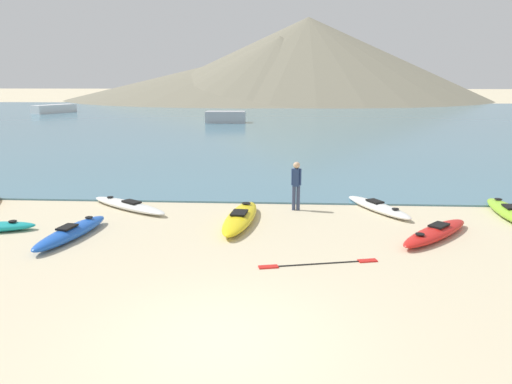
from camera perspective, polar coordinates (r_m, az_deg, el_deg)
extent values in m
plane|color=beige|center=(8.44, -3.99, -16.48)|extent=(400.00, 400.00, 0.00)
cube|color=teal|center=(51.48, 2.32, 8.27)|extent=(160.00, 70.00, 0.06)
cone|color=gray|center=(108.17, -0.08, 13.08)|extent=(77.07, 77.07, 9.13)
cone|color=gray|center=(97.03, 2.71, 13.89)|extent=(51.80, 51.80, 11.84)
cone|color=gray|center=(105.70, 5.93, 14.93)|extent=(71.08, 71.08, 16.18)
ellipsoid|color=white|center=(16.64, -14.38, -1.49)|extent=(3.19, 2.48, 0.25)
cube|color=black|center=(16.47, -14.04, -1.08)|extent=(0.70, 0.63, 0.05)
cylinder|color=black|center=(17.37, -16.32, -0.56)|extent=(0.21, 0.21, 0.02)
ellipsoid|color=#8CCC2D|center=(17.06, 26.86, -2.00)|extent=(0.80, 3.20, 0.34)
cube|color=black|center=(16.87, 27.11, -1.51)|extent=(0.39, 0.59, 0.05)
cylinder|color=black|center=(17.81, 25.96, -0.73)|extent=(0.23, 0.23, 0.02)
ellipsoid|color=red|center=(14.06, 19.84, -4.39)|extent=(2.64, 2.86, 0.30)
cube|color=black|center=(14.15, 20.18, -3.56)|extent=(0.66, 0.68, 0.05)
cylinder|color=black|center=(13.24, 18.23, -4.59)|extent=(0.23, 0.23, 0.02)
ellipsoid|color=yellow|center=(14.54, -1.80, -2.95)|extent=(1.11, 3.66, 0.35)
cube|color=black|center=(14.31, -1.94, -2.37)|extent=(0.48, 0.69, 0.05)
cylinder|color=black|center=(15.43, -1.12, -1.29)|extent=(0.27, 0.27, 0.02)
cylinder|color=black|center=(15.39, -26.06, -3.01)|extent=(0.22, 0.22, 0.02)
ellipsoid|color=blue|center=(14.06, -20.37, -4.35)|extent=(1.16, 3.15, 0.34)
cube|color=black|center=(13.89, -20.79, -3.77)|extent=(0.42, 0.61, 0.05)
cylinder|color=black|center=(14.69, -18.56, -2.76)|extent=(0.21, 0.21, 0.02)
ellipsoid|color=white|center=(16.37, 13.74, -1.67)|extent=(1.96, 3.04, 0.26)
cube|color=black|center=(16.45, 13.44, -1.02)|extent=(0.55, 0.65, 0.05)
cylinder|color=black|center=(15.69, 15.65, -1.87)|extent=(0.21, 0.21, 0.02)
cylinder|color=#384260|center=(15.99, 4.34, -0.70)|extent=(0.12, 0.12, 0.79)
cylinder|color=#384260|center=(16.00, 4.84, -0.70)|extent=(0.12, 0.12, 0.79)
cube|color=navy|center=(15.85, 4.63, 1.67)|extent=(0.22, 0.24, 0.56)
cylinder|color=navy|center=(15.85, 4.21, 1.73)|extent=(0.08, 0.08, 0.53)
cylinder|color=navy|center=(15.85, 5.06, 1.72)|extent=(0.08, 0.08, 0.53)
sphere|color=tan|center=(15.78, 4.66, 3.07)|extent=(0.21, 0.21, 0.21)
cube|color=white|center=(65.83, -22.07, 8.81)|extent=(3.86, 5.57, 0.98)
cube|color=#B2B2B7|center=(47.63, -3.49, 8.56)|extent=(3.73, 1.99, 1.06)
cylinder|color=black|center=(11.55, 7.18, -8.13)|extent=(1.86, 0.46, 0.03)
cube|color=red|center=(11.29, 1.42, -8.55)|extent=(0.47, 0.27, 0.03)
cube|color=red|center=(11.93, 12.62, -7.66)|extent=(0.47, 0.27, 0.03)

